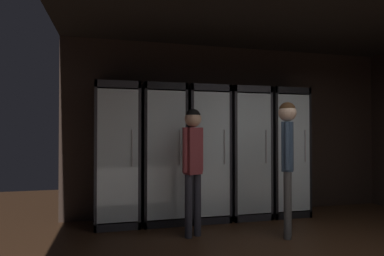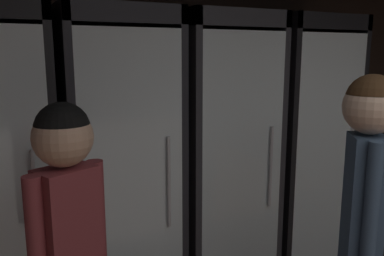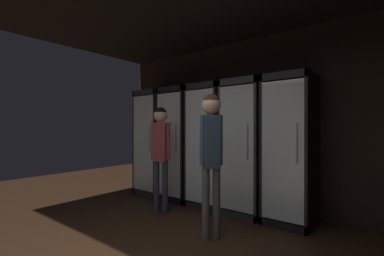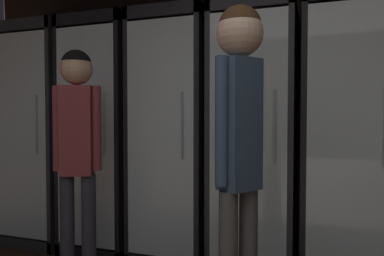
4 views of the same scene
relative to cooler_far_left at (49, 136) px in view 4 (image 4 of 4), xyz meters
The scene contains 8 objects.
wall_back 2.21m from the cooler_far_left, ahead, with size 6.00×0.06×2.80m, color black.
cooler_far_left is the anchor object (origin of this frame).
cooler_left 0.67m from the cooler_far_left, ahead, with size 0.63×0.66×2.06m.
cooler_center 1.34m from the cooler_far_left, ahead, with size 0.63×0.66×2.06m.
cooler_right 2.01m from the cooler_far_left, ahead, with size 0.63×0.66×2.06m.
cooler_far_right 2.68m from the cooler_far_left, ahead, with size 0.63×0.66×2.06m.
shopper_near 1.25m from the cooler_far_left, 41.21° to the right, with size 0.30×0.22×1.65m.
shopper_far 2.40m from the cooler_far_left, 28.43° to the right, with size 0.23×0.25×1.73m.
Camera 4 is at (0.30, -0.13, 1.20)m, focal length 33.27 mm.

